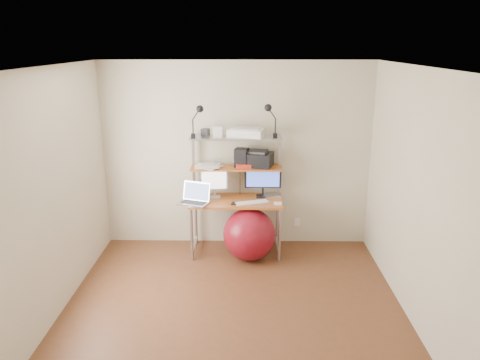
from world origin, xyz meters
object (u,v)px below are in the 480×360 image
(laptop, at_px, (195,198))
(printer, at_px, (255,159))
(monitor_black, at_px, (263,179))
(monitor_silver, at_px, (214,182))
(exercise_ball, at_px, (249,234))

(laptop, relative_size, printer, 0.89)
(monitor_black, relative_size, laptop, 1.08)
(monitor_black, height_order, laptop, monitor_black)
(monitor_silver, distance_m, monitor_black, 0.64)
(laptop, height_order, printer, printer)
(exercise_ball, bearing_deg, monitor_black, 62.96)
(laptop, xyz_separation_m, exercise_ball, (0.70, -0.09, -0.46))
(printer, height_order, exercise_ball, printer)
(monitor_black, bearing_deg, exercise_ball, -117.15)
(printer, bearing_deg, laptop, -143.59)
(printer, distance_m, exercise_ball, 0.99)
(monitor_silver, relative_size, printer, 0.79)
(exercise_ball, bearing_deg, laptop, 172.66)
(printer, relative_size, exercise_ball, 0.74)
(monitor_silver, distance_m, exercise_ball, 0.83)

